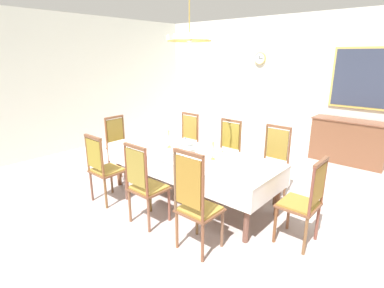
# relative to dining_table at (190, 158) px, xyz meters

# --- Properties ---
(ground) EXTENTS (7.50, 6.96, 0.04)m
(ground) POSITION_rel_dining_table_xyz_m (0.00, 0.15, -0.69)
(ground) COLOR #BAABA8
(back_wall) EXTENTS (7.50, 0.08, 3.03)m
(back_wall) POSITION_rel_dining_table_xyz_m (0.00, 3.67, 0.84)
(back_wall) COLOR silver
(back_wall) RESTS_ON ground
(left_wall) EXTENTS (0.08, 6.96, 3.03)m
(left_wall) POSITION_rel_dining_table_xyz_m (-3.79, 0.15, 0.84)
(left_wall) COLOR silver
(left_wall) RESTS_ON ground
(dining_table) EXTENTS (2.71, 1.02, 0.74)m
(dining_table) POSITION_rel_dining_table_xyz_m (0.00, 0.00, 0.00)
(dining_table) COLOR brown
(dining_table) RESTS_ON ground
(tablecloth) EXTENTS (2.73, 1.04, 0.30)m
(tablecloth) POSITION_rel_dining_table_xyz_m (0.00, 0.00, 0.01)
(tablecloth) COLOR white
(tablecloth) RESTS_ON dining_table
(chair_south_a) EXTENTS (0.44, 0.42, 1.07)m
(chair_south_a) POSITION_rel_dining_table_xyz_m (-0.91, -0.91, -0.11)
(chair_south_a) COLOR brown
(chair_south_a) RESTS_ON ground
(chair_north_a) EXTENTS (0.44, 0.42, 1.09)m
(chair_north_a) POSITION_rel_dining_table_xyz_m (-0.91, 0.92, -0.11)
(chair_north_a) COLOR brown
(chair_north_a) RESTS_ON ground
(chair_south_b) EXTENTS (0.44, 0.42, 1.12)m
(chair_south_b) POSITION_rel_dining_table_xyz_m (0.03, -0.92, -0.10)
(chair_south_b) COLOR brown
(chair_south_b) RESTS_ON ground
(chair_north_b) EXTENTS (0.44, 0.42, 1.10)m
(chair_north_b) POSITION_rel_dining_table_xyz_m (0.03, 0.92, -0.10)
(chair_north_b) COLOR brown
(chair_north_b) RESTS_ON ground
(chair_south_c) EXTENTS (0.44, 0.42, 1.22)m
(chair_south_c) POSITION_rel_dining_table_xyz_m (0.90, -0.92, -0.06)
(chair_south_c) COLOR brown
(chair_south_c) RESTS_ON ground
(chair_north_c) EXTENTS (0.44, 0.42, 1.13)m
(chair_north_c) POSITION_rel_dining_table_xyz_m (0.90, 0.92, -0.10)
(chair_north_c) COLOR brown
(chair_north_c) RESTS_ON ground
(chair_head_west) EXTENTS (0.42, 0.44, 1.06)m
(chair_head_west) POSITION_rel_dining_table_xyz_m (-1.76, 0.00, -0.12)
(chair_head_west) COLOR brown
(chair_head_west) RESTS_ON ground
(chair_head_east) EXTENTS (0.42, 0.44, 1.08)m
(chair_head_east) POSITION_rel_dining_table_xyz_m (1.76, 0.00, -0.11)
(chair_head_east) COLOR brown
(chair_head_east) RESTS_ON ground
(soup_tureen) EXTENTS (0.28, 0.28, 0.23)m
(soup_tureen) POSITION_rel_dining_table_xyz_m (-0.09, 0.00, 0.18)
(soup_tureen) COLOR silver
(soup_tureen) RESTS_ON tablecloth
(candlestick_west) EXTENTS (0.07, 0.07, 0.39)m
(candlestick_west) POSITION_rel_dining_table_xyz_m (-0.43, 0.00, 0.23)
(candlestick_west) COLOR gold
(candlestick_west) RESTS_ON tablecloth
(candlestick_east) EXTENTS (0.07, 0.07, 0.36)m
(candlestick_east) POSITION_rel_dining_table_xyz_m (0.43, 0.00, 0.22)
(candlestick_east) COLOR gold
(candlestick_east) RESTS_ON tablecloth
(bowl_near_left) EXTENTS (0.16, 0.16, 0.03)m
(bowl_near_left) POSITION_rel_dining_table_xyz_m (0.40, -0.41, 0.09)
(bowl_near_left) COLOR silver
(bowl_near_left) RESTS_ON tablecloth
(bowl_near_right) EXTENTS (0.19, 0.19, 0.04)m
(bowl_near_right) POSITION_rel_dining_table_xyz_m (0.20, 0.34, 0.10)
(bowl_near_right) COLOR silver
(bowl_near_right) RESTS_ON tablecloth
(bowl_far_left) EXTENTS (0.18, 0.18, 0.05)m
(bowl_far_left) POSITION_rel_dining_table_xyz_m (0.01, -0.35, 0.10)
(bowl_far_left) COLOR silver
(bowl_far_left) RESTS_ON tablecloth
(spoon_primary) EXTENTS (0.05, 0.18, 0.01)m
(spoon_primary) POSITION_rel_dining_table_xyz_m (0.50, -0.38, 0.08)
(spoon_primary) COLOR gold
(spoon_primary) RESTS_ON tablecloth
(spoon_secondary) EXTENTS (0.05, 0.18, 0.01)m
(spoon_secondary) POSITION_rel_dining_table_xyz_m (0.32, 0.37, 0.08)
(spoon_secondary) COLOR gold
(spoon_secondary) RESTS_ON tablecloth
(sideboard) EXTENTS (1.44, 0.48, 0.90)m
(sideboard) POSITION_rel_dining_table_xyz_m (1.38, 3.35, -0.22)
(sideboard) COLOR brown
(sideboard) RESTS_ON ground
(mounted_clock) EXTENTS (0.28, 0.06, 0.28)m
(mounted_clock) POSITION_rel_dining_table_xyz_m (-0.88, 3.60, 1.40)
(mounted_clock) COLOR #D1B251
(framed_painting) EXTENTS (1.23, 0.05, 1.20)m
(framed_painting) POSITION_rel_dining_table_xyz_m (1.44, 3.61, 1.04)
(framed_painting) COLOR #D1B251
(chandelier) EXTENTS (0.61, 0.61, 0.66)m
(chandelier) POSITION_rel_dining_table_xyz_m (-0.00, 0.00, 1.68)
(chandelier) COLOR gold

